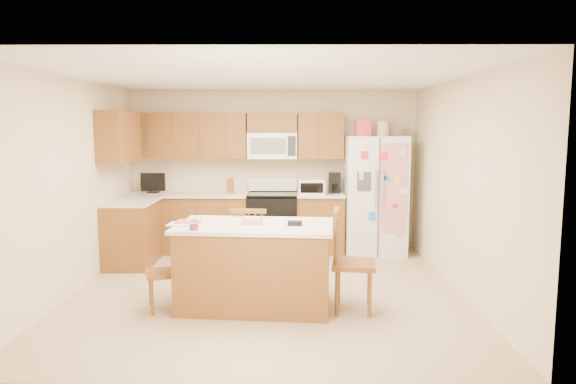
{
  "coord_description": "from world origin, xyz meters",
  "views": [
    {
      "loc": [
        0.3,
        -5.91,
        1.93
      ],
      "look_at": [
        0.25,
        0.35,
        1.14
      ],
      "focal_mm": 32.0,
      "sensor_mm": 36.0,
      "label": 1
    }
  ],
  "objects_px": {
    "stove": "(272,222)",
    "windsor_chair_right": "(351,263)",
    "windsor_chair_left": "(166,272)",
    "island": "(255,265)",
    "windsor_chair_back": "(252,251)",
    "refrigerator": "(375,194)"
  },
  "relations": [
    {
      "from": "island",
      "to": "windsor_chair_back",
      "type": "height_order",
      "value": "windsor_chair_back"
    },
    {
      "from": "island",
      "to": "refrigerator",
      "type": "bearing_deg",
      "value": 55.26
    },
    {
      "from": "stove",
      "to": "windsor_chair_left",
      "type": "height_order",
      "value": "stove"
    },
    {
      "from": "refrigerator",
      "to": "island",
      "type": "xyz_separation_m",
      "value": [
        -1.67,
        -2.4,
        -0.46
      ]
    },
    {
      "from": "windsor_chair_left",
      "to": "windsor_chair_right",
      "type": "height_order",
      "value": "windsor_chair_right"
    },
    {
      "from": "stove",
      "to": "windsor_chair_back",
      "type": "distance_m",
      "value": 1.9
    },
    {
      "from": "windsor_chair_left",
      "to": "refrigerator",
      "type": "bearing_deg",
      "value": 43.88
    },
    {
      "from": "stove",
      "to": "windsor_chair_right",
      "type": "xyz_separation_m",
      "value": [
        0.93,
        -2.58,
        0.04
      ]
    },
    {
      "from": "windsor_chair_right",
      "to": "refrigerator",
      "type": "bearing_deg",
      "value": 75.62
    },
    {
      "from": "refrigerator",
      "to": "stove",
      "type": "bearing_deg",
      "value": 177.7
    },
    {
      "from": "stove",
      "to": "island",
      "type": "height_order",
      "value": "stove"
    },
    {
      "from": "stove",
      "to": "windsor_chair_right",
      "type": "distance_m",
      "value": 2.74
    },
    {
      "from": "refrigerator",
      "to": "windsor_chair_back",
      "type": "relative_size",
      "value": 2.04
    },
    {
      "from": "island",
      "to": "windsor_chair_left",
      "type": "bearing_deg",
      "value": -173.58
    },
    {
      "from": "windsor_chair_left",
      "to": "windsor_chair_back",
      "type": "bearing_deg",
      "value": 38.46
    },
    {
      "from": "island",
      "to": "windsor_chair_back",
      "type": "xyz_separation_m",
      "value": [
        -0.08,
        0.58,
        0.01
      ]
    },
    {
      "from": "island",
      "to": "windsor_chair_left",
      "type": "distance_m",
      "value": 0.95
    },
    {
      "from": "stove",
      "to": "windsor_chair_back",
      "type": "xyz_separation_m",
      "value": [
        -0.18,
        -1.89,
        -0.0
      ]
    },
    {
      "from": "stove",
      "to": "windsor_chair_left",
      "type": "xyz_separation_m",
      "value": [
        -1.04,
        -2.57,
        -0.07
      ]
    },
    {
      "from": "windsor_chair_left",
      "to": "windsor_chair_right",
      "type": "relative_size",
      "value": 0.8
    },
    {
      "from": "refrigerator",
      "to": "windsor_chair_left",
      "type": "distance_m",
      "value": 3.65
    },
    {
      "from": "windsor_chair_back",
      "to": "windsor_chair_right",
      "type": "height_order",
      "value": "windsor_chair_right"
    }
  ]
}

